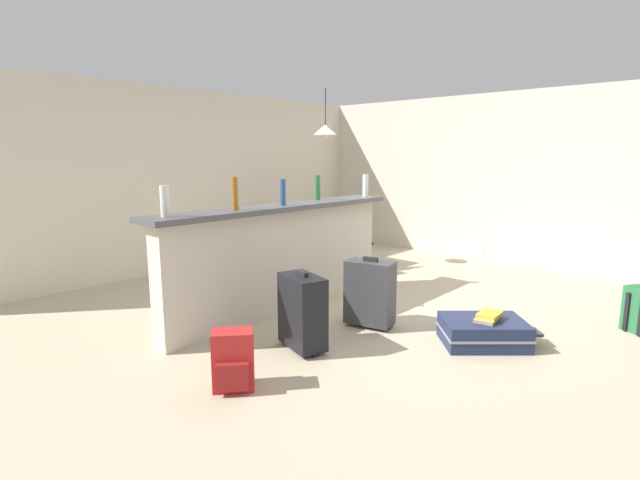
# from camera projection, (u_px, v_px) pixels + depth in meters

# --- Properties ---
(ground_plane) EXTENTS (13.00, 13.00, 0.05)m
(ground_plane) POSITION_uv_depth(u_px,v_px,m) (372.00, 308.00, 5.13)
(ground_plane) COLOR #BCAD8E
(wall_back) EXTENTS (6.60, 0.10, 2.50)m
(wall_back) POSITION_uv_depth(u_px,v_px,m) (204.00, 179.00, 6.93)
(wall_back) COLOR beige
(wall_back) RESTS_ON ground_plane
(wall_right) EXTENTS (0.10, 6.00, 2.50)m
(wall_right) POSITION_uv_depth(u_px,v_px,m) (475.00, 178.00, 7.33)
(wall_right) COLOR beige
(wall_right) RESTS_ON ground_plane
(partition_half_wall) EXTENTS (2.80, 0.20, 1.06)m
(partition_half_wall) POSITION_uv_depth(u_px,v_px,m) (282.00, 262.00, 4.85)
(partition_half_wall) COLOR beige
(partition_half_wall) RESTS_ON ground_plane
(bar_countertop) EXTENTS (2.96, 0.40, 0.05)m
(bar_countertop) POSITION_uv_depth(u_px,v_px,m) (282.00, 207.00, 4.75)
(bar_countertop) COLOR #4C4C51
(bar_countertop) RESTS_ON partition_half_wall
(bottle_white) EXTENTS (0.07, 0.07, 0.25)m
(bottle_white) POSITION_uv_depth(u_px,v_px,m) (165.00, 201.00, 3.80)
(bottle_white) COLOR silver
(bottle_white) RESTS_ON bar_countertop
(bottle_amber) EXTENTS (0.06, 0.06, 0.30)m
(bottle_amber) POSITION_uv_depth(u_px,v_px,m) (235.00, 194.00, 4.27)
(bottle_amber) COLOR #9E661E
(bottle_amber) RESTS_ON bar_countertop
(bottle_blue) EXTENTS (0.06, 0.06, 0.26)m
(bottle_blue) POSITION_uv_depth(u_px,v_px,m) (283.00, 192.00, 4.68)
(bottle_blue) COLOR #284C89
(bottle_blue) RESTS_ON bar_countertop
(bottle_green) EXTENTS (0.06, 0.06, 0.27)m
(bottle_green) POSITION_uv_depth(u_px,v_px,m) (317.00, 188.00, 5.24)
(bottle_green) COLOR #2D6B38
(bottle_green) RESTS_ON bar_countertop
(bottle_clear) EXTENTS (0.07, 0.07, 0.26)m
(bottle_clear) POSITION_uv_depth(u_px,v_px,m) (365.00, 186.00, 5.61)
(bottle_clear) COLOR silver
(bottle_clear) RESTS_ON bar_countertop
(dining_table) EXTENTS (1.10, 0.80, 0.74)m
(dining_table) POSITION_uv_depth(u_px,v_px,m) (323.00, 223.00, 6.78)
(dining_table) COLOR brown
(dining_table) RESTS_ON ground_plane
(dining_chair_near_partition) EXTENTS (0.48, 0.48, 0.93)m
(dining_chair_near_partition) POSITION_uv_depth(u_px,v_px,m) (349.00, 236.00, 6.47)
(dining_chair_near_partition) COLOR black
(dining_chair_near_partition) RESTS_ON ground_plane
(dining_chair_far_side) EXTENTS (0.46, 0.46, 0.93)m
(dining_chair_far_side) POSITION_uv_depth(u_px,v_px,m) (299.00, 227.00, 7.23)
(dining_chair_far_side) COLOR black
(dining_chair_far_side) RESTS_ON ground_plane
(pendant_lamp) EXTENTS (0.34, 0.34, 0.67)m
(pendant_lamp) POSITION_uv_depth(u_px,v_px,m) (325.00, 130.00, 6.61)
(pendant_lamp) COLOR black
(suitcase_flat_navy) EXTENTS (0.83, 0.84, 0.22)m
(suitcase_flat_navy) POSITION_uv_depth(u_px,v_px,m) (484.00, 332.00, 4.07)
(suitcase_flat_navy) COLOR #1E284C
(suitcase_flat_navy) RESTS_ON ground_plane
(suitcase_upright_black) EXTENTS (0.36, 0.49, 0.67)m
(suitcase_upright_black) POSITION_uv_depth(u_px,v_px,m) (302.00, 311.00, 3.93)
(suitcase_upright_black) COLOR black
(suitcase_upright_black) RESTS_ON ground_plane
(backpack_red) EXTENTS (0.34, 0.34, 0.42)m
(backpack_red) POSITION_uv_depth(u_px,v_px,m) (233.00, 361.00, 3.27)
(backpack_red) COLOR red
(backpack_red) RESTS_ON ground_plane
(suitcase_upright_charcoal) EXTENTS (0.33, 0.48, 0.67)m
(suitcase_upright_charcoal) POSITION_uv_depth(u_px,v_px,m) (370.00, 292.00, 4.47)
(suitcase_upright_charcoal) COLOR #38383D
(suitcase_upright_charcoal) RESTS_ON ground_plane
(book_stack) EXTENTS (0.28, 0.19, 0.06)m
(book_stack) POSITION_uv_depth(u_px,v_px,m) (488.00, 317.00, 4.03)
(book_stack) COLOR tan
(book_stack) RESTS_ON suitcase_flat_navy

